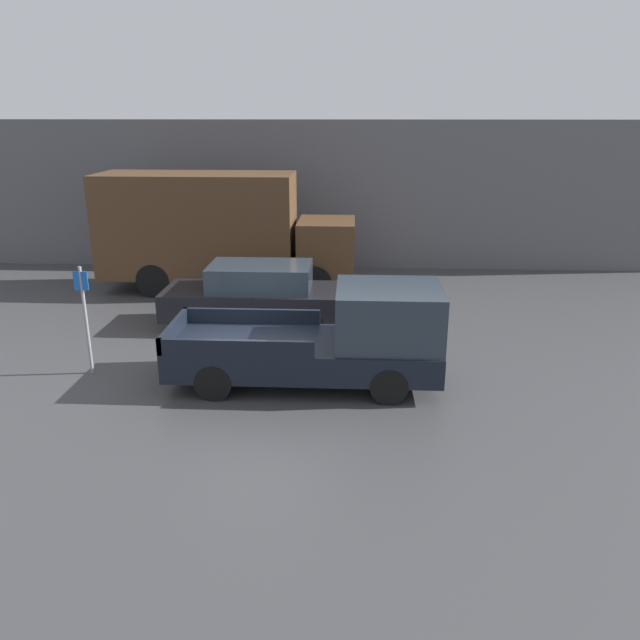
{
  "coord_description": "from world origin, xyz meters",
  "views": [
    {
      "loc": [
        2.2,
        -12.96,
        5.42
      ],
      "look_at": [
        1.51,
        0.1,
        1.05
      ],
      "focal_mm": 35.0,
      "sensor_mm": 36.0,
      "label": 1
    }
  ],
  "objects_px": {
    "car": "(257,295)",
    "newspaper_box": "(251,254)",
    "delivery_truck": "(216,229)",
    "pickup_truck": "(334,339)",
    "parking_sign": "(85,315)"
  },
  "relations": [
    {
      "from": "newspaper_box",
      "to": "pickup_truck",
      "type": "bearing_deg",
      "value": -71.59
    },
    {
      "from": "delivery_truck",
      "to": "newspaper_box",
      "type": "bearing_deg",
      "value": 77.81
    },
    {
      "from": "pickup_truck",
      "to": "delivery_truck",
      "type": "xyz_separation_m",
      "value": [
        -3.94,
        7.17,
        0.97
      ]
    },
    {
      "from": "car",
      "to": "newspaper_box",
      "type": "xyz_separation_m",
      "value": [
        -1.2,
        6.41,
        -0.32
      ]
    },
    {
      "from": "pickup_truck",
      "to": "car",
      "type": "relative_size",
      "value": 1.16
    },
    {
      "from": "delivery_truck",
      "to": "newspaper_box",
      "type": "relative_size",
      "value": 7.41
    },
    {
      "from": "car",
      "to": "delivery_truck",
      "type": "distance_m",
      "value": 4.16
    },
    {
      "from": "car",
      "to": "delivery_truck",
      "type": "xyz_separation_m",
      "value": [
        -1.81,
        3.58,
        1.09
      ]
    },
    {
      "from": "pickup_truck",
      "to": "delivery_truck",
      "type": "distance_m",
      "value": 8.24
    },
    {
      "from": "delivery_truck",
      "to": "newspaper_box",
      "type": "xyz_separation_m",
      "value": [
        0.61,
        2.83,
        -1.4
      ]
    },
    {
      "from": "pickup_truck",
      "to": "newspaper_box",
      "type": "relative_size",
      "value": 5.19
    },
    {
      "from": "pickup_truck",
      "to": "newspaper_box",
      "type": "distance_m",
      "value": 10.55
    },
    {
      "from": "pickup_truck",
      "to": "parking_sign",
      "type": "height_order",
      "value": "parking_sign"
    },
    {
      "from": "car",
      "to": "delivery_truck",
      "type": "relative_size",
      "value": 0.6
    },
    {
      "from": "pickup_truck",
      "to": "delivery_truck",
      "type": "relative_size",
      "value": 0.7
    }
  ]
}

